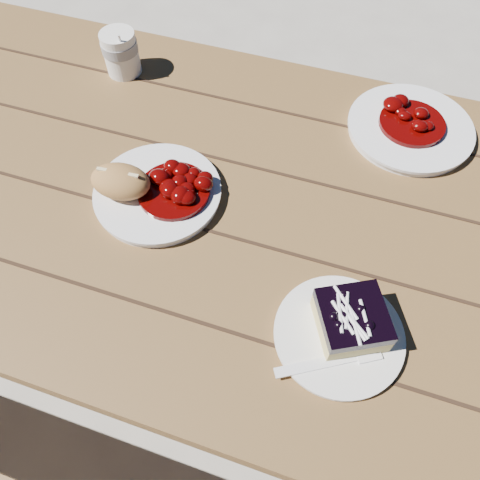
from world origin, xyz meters
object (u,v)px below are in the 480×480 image
(main_plate, at_px, (158,193))
(bread_roll, at_px, (121,181))
(coffee_cup, at_px, (121,53))
(dessert_plate, at_px, (339,335))
(picnic_table, at_px, (98,207))
(second_plate, at_px, (410,128))
(blueberry_cake, at_px, (352,320))

(main_plate, xyz_separation_m, bread_roll, (-0.05, -0.02, 0.04))
(bread_roll, bearing_deg, coffee_cup, 115.93)
(dessert_plate, bearing_deg, picnic_table, 160.20)
(bread_roll, bearing_deg, second_plate, 35.20)
(bread_roll, relative_size, dessert_plate, 0.56)
(bread_roll, bearing_deg, blueberry_cake, -16.17)
(picnic_table, height_order, coffee_cup, coffee_cup)
(coffee_cup, bearing_deg, picnic_table, -85.14)
(picnic_table, height_order, main_plate, main_plate)
(main_plate, relative_size, dessert_plate, 1.18)
(blueberry_cake, bearing_deg, second_plate, 57.81)
(blueberry_cake, bearing_deg, main_plate, 131.06)
(main_plate, distance_m, dessert_plate, 0.39)
(second_plate, bearing_deg, bread_roll, -144.80)
(blueberry_cake, bearing_deg, bread_roll, 136.07)
(bread_roll, xyz_separation_m, dessert_plate, (0.41, -0.14, -0.04))
(bread_roll, height_order, second_plate, bread_roll)
(picnic_table, xyz_separation_m, dessert_plate, (0.54, -0.20, 0.17))
(second_plate, bearing_deg, dessert_plate, -95.51)
(blueberry_cake, bearing_deg, picnic_table, 134.16)
(coffee_cup, xyz_separation_m, second_plate, (0.61, 0.01, -0.04))
(dessert_plate, bearing_deg, second_plate, 84.49)
(coffee_cup, bearing_deg, second_plate, 0.81)
(dessert_plate, bearing_deg, blueberry_cake, 56.31)
(second_plate, bearing_deg, picnic_table, -155.79)
(bread_roll, distance_m, coffee_cup, 0.35)
(picnic_table, relative_size, bread_roll, 19.07)
(blueberry_cake, xyz_separation_m, second_plate, (0.03, 0.45, -0.03))
(second_plate, bearing_deg, coffee_cup, -179.19)
(dessert_plate, xyz_separation_m, coffee_cup, (-0.57, 0.45, 0.04))
(dessert_plate, xyz_separation_m, blueberry_cake, (0.01, 0.02, 0.03))
(bread_roll, distance_m, dessert_plate, 0.44)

